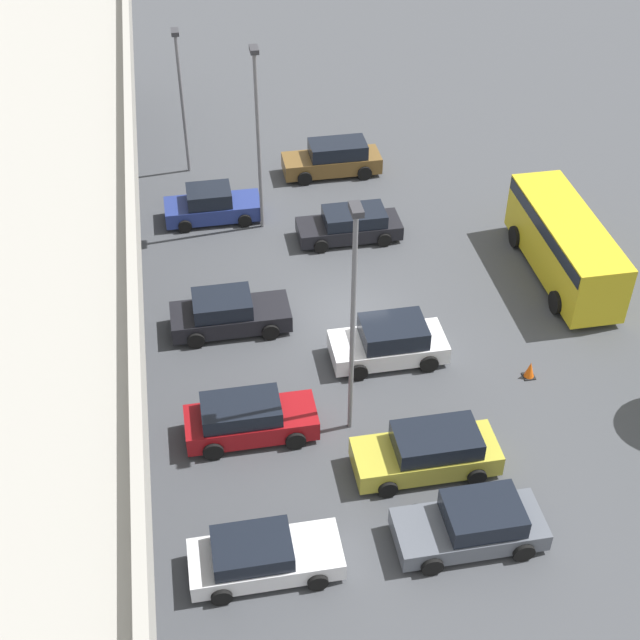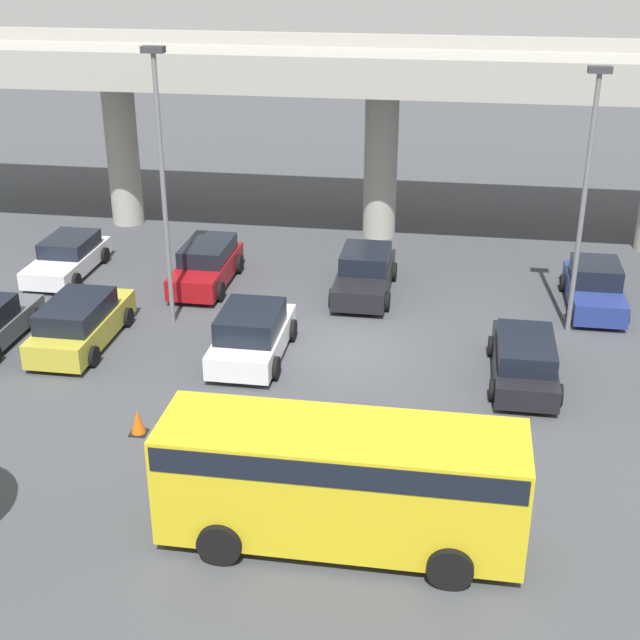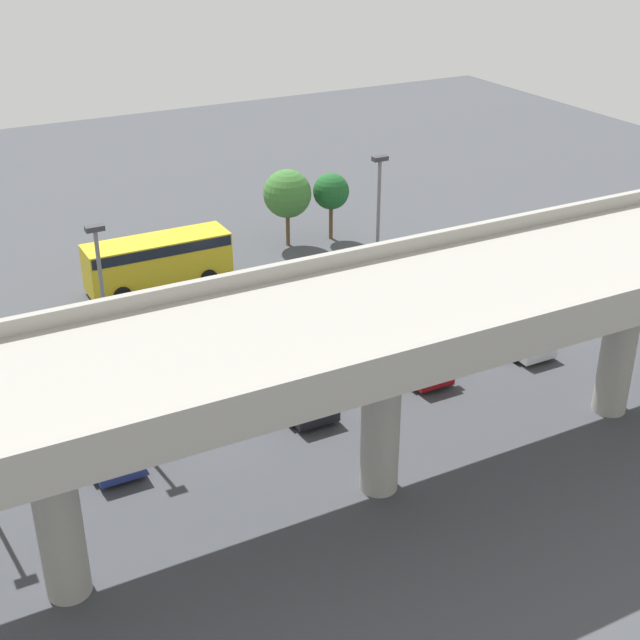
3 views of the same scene
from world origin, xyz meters
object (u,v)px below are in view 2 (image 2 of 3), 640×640
object	(u,v)px
parked_car_3	(252,334)
parked_car_4	(365,274)
parked_car_1	(80,322)
shuttle_bus	(341,476)
parked_car_6	(594,287)
parked_car_0	(68,257)
parked_car_2	(207,265)
lamp_post_mid_lot	(586,185)
traffic_cone	(138,423)
lamp_post_near_aisle	(162,171)
parked_car_5	(524,359)

from	to	relation	value
parked_car_3	parked_car_4	distance (m)	6.50
parked_car_1	shuttle_bus	distance (m)	12.83
parked_car_1	parked_car_6	distance (m)	17.55
parked_car_6	parked_car_0	bearing A→B (deg)	-90.44
parked_car_0	parked_car_2	bearing A→B (deg)	87.52
parked_car_6	lamp_post_mid_lot	distance (m)	4.90
parked_car_0	parked_car_3	bearing A→B (deg)	55.41
parked_car_4	shuttle_bus	size ratio (longest dim) A/B	0.60
parked_car_0	lamp_post_mid_lot	distance (m)	19.21
traffic_cone	shuttle_bus	bearing A→B (deg)	-31.01
parked_car_0	parked_car_6	world-z (taller)	parked_car_6
parked_car_6	lamp_post_near_aisle	xyz separation A→B (m)	(-14.24, -3.62, 4.50)
lamp_post_near_aisle	parked_car_6	bearing A→B (deg)	14.25
parked_car_3	traffic_cone	xyz separation A→B (m)	(-1.97, -4.91, -0.46)
parked_car_0	parked_car_3	world-z (taller)	parked_car_3
lamp_post_near_aisle	lamp_post_mid_lot	distance (m)	13.28
shuttle_bus	parked_car_2	bearing A→B (deg)	-63.67
shuttle_bus	traffic_cone	size ratio (longest dim) A/B	11.12
parked_car_3	parked_car_4	xyz separation A→B (m)	(2.85, 5.84, -0.05)
parked_car_1	parked_car_5	size ratio (longest dim) A/B	1.04
shuttle_bus	parked_car_3	bearing A→B (deg)	-64.96
parked_car_4	lamp_post_mid_lot	bearing A→B (deg)	72.52
parked_car_5	parked_car_6	world-z (taller)	parked_car_6
parked_car_4	lamp_post_near_aisle	xyz separation A→B (m)	(-6.13, -3.64, 4.50)
parked_car_1	shuttle_bus	bearing A→B (deg)	-131.61
parked_car_0	lamp_post_mid_lot	size ratio (longest dim) A/B	0.53
parked_car_1	parked_car_2	world-z (taller)	parked_car_1
parked_car_3	lamp_post_near_aisle	world-z (taller)	lamp_post_near_aisle
lamp_post_mid_lot	parked_car_4	bearing A→B (deg)	162.52
parked_car_4	shuttle_bus	distance (m)	14.38
parked_car_0	parked_car_2	world-z (taller)	parked_car_2
traffic_cone	lamp_post_near_aisle	bearing A→B (deg)	100.52
parked_car_4	traffic_cone	bearing A→B (deg)	-24.14
parked_car_3	traffic_cone	bearing A→B (deg)	158.14
parked_car_2	parked_car_3	world-z (taller)	parked_car_3
shuttle_bus	lamp_post_near_aisle	xyz separation A→B (m)	(-7.24, 10.67, 3.56)
parked_car_4	lamp_post_mid_lot	world-z (taller)	lamp_post_mid_lot
lamp_post_near_aisle	parked_car_1	bearing A→B (deg)	-137.01
lamp_post_mid_lot	parked_car_6	bearing A→B (deg)	64.79
parked_car_2	parked_car_6	xyz separation A→B (m)	(14.02, 0.09, -0.04)
parked_car_0	parked_car_6	size ratio (longest dim) A/B	1.03
parked_car_1	parked_car_3	bearing A→B (deg)	-90.33
parked_car_3	parked_car_6	size ratio (longest dim) A/B	0.99
parked_car_3	parked_car_1	bearing A→B (deg)	89.67
traffic_cone	parked_car_6	bearing A→B (deg)	39.69
parked_car_2	parked_car_3	xyz separation A→B (m)	(3.07, -5.72, 0.02)
parked_car_6	parked_car_5	bearing A→B (deg)	-24.03
lamp_post_near_aisle	shuttle_bus	bearing A→B (deg)	-55.83
traffic_cone	parked_car_5	bearing A→B (deg)	24.70
shuttle_bus	lamp_post_near_aisle	distance (m)	13.38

